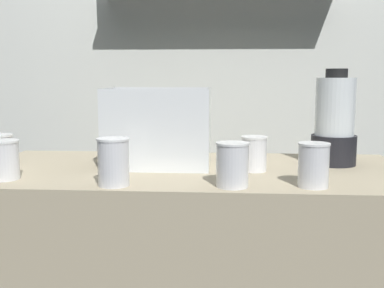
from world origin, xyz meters
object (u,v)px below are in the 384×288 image
Objects in this scene: juice_cup_pomegranate_left at (4,162)px; juice_cup_beet_far_right at (254,155)px; juice_cup_carrot_middle at (114,165)px; juice_cup_orange_rightmost at (313,168)px; juice_cup_pomegranate_right at (232,167)px; juice_cup_orange_far_left at (0,154)px; carrot_display_bin at (160,143)px; blender_pitcher at (334,124)px.

juice_cup_beet_far_right is (0.73, 0.18, -0.00)m from juice_cup_pomegranate_left.
juice_cup_carrot_middle reaches higher than juice_cup_orange_rightmost.
juice_cup_pomegranate_left is 0.87× the size of juice_cup_carrot_middle.
juice_cup_orange_far_left is at bearing 165.34° from juice_cup_pomegranate_right.
juice_cup_orange_rightmost is at bearing -54.79° from juice_cup_beet_far_right.
juice_cup_orange_far_left is 0.47m from juice_cup_carrot_middle.
juice_cup_pomegranate_left is at bearing -151.04° from carrot_display_bin.
blender_pitcher is 0.77m from juice_cup_carrot_middle.
juice_cup_pomegranate_right is at bearing -176.48° from juice_cup_orange_rightmost.
juice_cup_pomegranate_left is 0.66m from juice_cup_pomegranate_right.
juice_cup_orange_rightmost is at bearing 3.52° from juice_cup_pomegranate_right.
juice_cup_pomegranate_left is at bearing 176.01° from juice_cup_pomegranate_right.
carrot_display_bin reaches higher than juice_cup_beet_far_right.
carrot_display_bin is at bearing 28.96° from juice_cup_pomegranate_left.
juice_cup_pomegranate_right is at bearing -3.99° from juice_cup_pomegranate_left.
carrot_display_bin is 2.84× the size of juice_cup_orange_rightmost.
juice_cup_carrot_middle is at bearing -149.71° from juice_cup_beet_far_right.
carrot_display_bin is at bearing 9.64° from juice_cup_orange_far_left.
juice_cup_carrot_middle is 1.08× the size of juice_cup_pomegranate_right.
blender_pitcher is (0.58, 0.07, 0.06)m from carrot_display_bin.
juice_cup_pomegranate_left is at bearing 177.87° from juice_cup_orange_rightmost.
juice_cup_orange_rightmost is (0.45, -0.27, -0.03)m from carrot_display_bin.
carrot_display_bin reaches higher than juice_cup_orange_far_left.
juice_cup_beet_far_right is (0.07, 0.22, -0.01)m from juice_cup_pomegranate_right.
juice_cup_orange_rightmost is (0.15, -0.21, 0.00)m from juice_cup_beet_far_right.
juice_cup_orange_far_left is at bearing 169.33° from juice_cup_orange_rightmost.
carrot_display_bin reaches higher than juice_cup_orange_rightmost.
blender_pitcher is 2.93× the size of juice_cup_beet_far_right.
juice_cup_pomegranate_left is 0.94× the size of juice_cup_pomegranate_right.
juice_cup_beet_far_right is at bearing 30.29° from juice_cup_carrot_middle.
juice_cup_beet_far_right is at bearing 13.48° from juice_cup_pomegranate_left.
blender_pitcher is 2.65× the size of juice_cup_pomegranate_right.
carrot_display_bin is 2.99× the size of juice_cup_pomegranate_left.
blender_pitcher is at bearing 69.38° from juice_cup_orange_rightmost.
juice_cup_orange_far_left is 0.82m from juice_cup_beet_far_right.
juice_cup_carrot_middle is (0.34, -0.06, 0.01)m from juice_cup_pomegranate_left.
carrot_display_bin is at bearing 73.12° from juice_cup_carrot_middle.
blender_pitcher is 0.50m from juice_cup_pomegranate_right.
blender_pitcher reaches higher than juice_cup_orange_rightmost.
juice_cup_orange_far_left is at bearing -171.68° from blender_pitcher.
juice_cup_beet_far_right is (-0.28, -0.13, -0.09)m from blender_pitcher.
juice_cup_pomegranate_right is at bearing -14.66° from juice_cup_orange_far_left.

